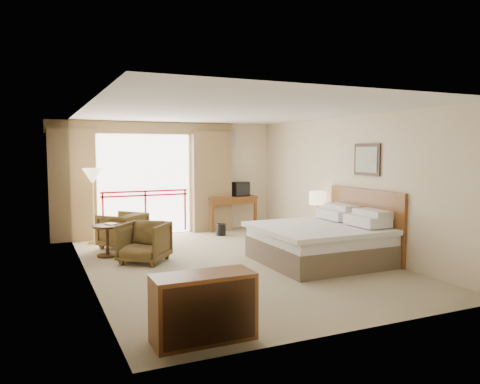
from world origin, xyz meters
name	(u,v)px	position (x,y,z in m)	size (l,w,h in m)	color
floor	(233,263)	(0.00, 0.00, 0.00)	(7.00, 7.00, 0.00)	gray
ceiling	(233,112)	(0.00, 0.00, 2.70)	(7.00, 7.00, 0.00)	white
wall_back	(177,178)	(0.00, 3.50, 1.35)	(5.00, 5.00, 0.00)	beige
wall_front	(359,212)	(0.00, -3.50, 1.35)	(5.00, 5.00, 0.00)	beige
wall_left	(86,194)	(-2.50, 0.00, 1.35)	(7.00, 7.00, 0.00)	beige
wall_right	(348,184)	(2.50, 0.00, 1.35)	(7.00, 7.00, 0.00)	beige
balcony_door	(145,185)	(-0.80, 3.48, 1.20)	(2.40, 2.40, 0.00)	white
balcony_railing	(145,201)	(-0.80, 3.46, 0.81)	(2.09, 0.03, 1.02)	#AE0E10
curtain_left	(72,185)	(-2.45, 3.35, 1.25)	(1.00, 0.26, 2.50)	olive
curtain_right	(211,181)	(0.85, 3.35, 1.25)	(1.00, 0.26, 2.50)	olive
valance	(145,128)	(-0.80, 3.38, 2.55)	(4.40, 0.22, 0.28)	olive
hvac_vent	(226,138)	(1.30, 3.47, 2.35)	(0.50, 0.04, 0.50)	silver
bed	(322,241)	(1.50, -0.60, 0.38)	(2.13, 2.06, 0.97)	brown
headboard	(365,223)	(2.46, -0.60, 0.65)	(0.06, 2.10, 1.30)	#643212
framed_art	(367,160)	(2.47, -0.60, 1.85)	(0.04, 0.72, 0.60)	black
nightstand	(318,233)	(2.23, 0.62, 0.28)	(0.39, 0.46, 0.55)	#643212
table_lamp	(317,198)	(2.23, 0.67, 1.01)	(0.33, 0.33, 0.59)	tan
phone	(320,220)	(2.18, 0.47, 0.59)	(0.16, 0.13, 0.07)	black
desk	(229,203)	(1.37, 3.45, 0.66)	(1.30, 0.63, 0.85)	#643212
tv	(241,189)	(1.67, 3.38, 1.03)	(0.40, 0.32, 0.36)	black
coffee_maker	(217,192)	(1.02, 3.39, 0.98)	(0.12, 0.12, 0.27)	black
cup	(223,195)	(1.17, 3.34, 0.90)	(0.07, 0.07, 0.10)	white
wastebasket	(221,230)	(0.81, 2.61, 0.14)	(0.22, 0.22, 0.28)	black
armchair_far	(123,248)	(-1.58, 2.14, 0.00)	(0.79, 0.81, 0.74)	#443319
armchair_near	(145,262)	(-1.45, 0.69, 0.00)	(0.78, 0.80, 0.73)	#443319
side_table	(107,235)	(-1.99, 1.44, 0.41)	(0.55, 0.55, 0.60)	black
book	(107,225)	(-1.99, 1.44, 0.61)	(0.17, 0.23, 0.02)	white
floor_lamp	(92,179)	(-2.08, 2.81, 1.41)	(0.42, 0.42, 1.64)	tan
dresser	(204,307)	(-1.66, -3.06, 0.36)	(1.09, 0.46, 0.72)	#643212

